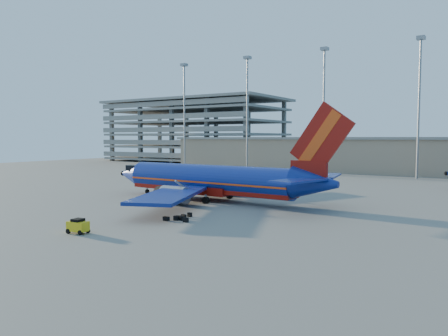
{
  "coord_description": "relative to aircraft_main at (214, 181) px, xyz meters",
  "views": [
    {
      "loc": [
        30.02,
        -50.01,
        8.38
      ],
      "look_at": [
        -3.93,
        2.58,
        4.0
      ],
      "focal_mm": 35.0,
      "sensor_mm": 36.0,
      "label": 1
    }
  ],
  "objects": [
    {
      "name": "light_mast_row",
      "position": [
        7.35,
        48.34,
        14.9
      ],
      "size": [
        101.6,
        1.6,
        28.65
      ],
      "color": "gray",
      "rests_on": "ground"
    },
    {
      "name": "luggage_pile",
      "position": [
        4.67,
        -13.16,
        -2.44
      ],
      "size": [
        2.75,
        3.38,
        0.47
      ],
      "color": "black",
      "rests_on": "ground"
    },
    {
      "name": "ground",
      "position": [
        2.35,
        2.34,
        -2.65
      ],
      "size": [
        220.0,
        220.0,
        0.0
      ],
      "primitive_type": "plane",
      "color": "slate",
      "rests_on": "ground"
    },
    {
      "name": "parking_garage",
      "position": [
        -59.65,
        76.39,
        9.08
      ],
      "size": [
        62.0,
        32.0,
        21.4
      ],
      "color": "slate",
      "rests_on": "ground"
    },
    {
      "name": "baggage_tug",
      "position": [
        1.21,
        -22.96,
        -1.97
      ],
      "size": [
        1.94,
        1.33,
        1.3
      ],
      "rotation": [
        0.0,
        0.0,
        0.14
      ],
      "color": "yellow",
      "rests_on": "ground"
    },
    {
      "name": "terminal_building",
      "position": [
        12.35,
        60.34,
        1.67
      ],
      "size": [
        122.0,
        16.0,
        8.5
      ],
      "color": "gray",
      "rests_on": "ground"
    },
    {
      "name": "aircraft_main",
      "position": [
        0.0,
        0.0,
        0.0
      ],
      "size": [
        36.65,
        35.25,
        12.41
      ],
      "rotation": [
        0.0,
        0.0,
        -0.04
      ],
      "color": "navy",
      "rests_on": "ground"
    }
  ]
}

